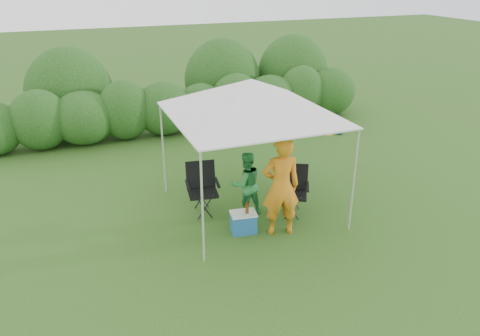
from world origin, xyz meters
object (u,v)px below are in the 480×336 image
object	(u,v)px
canopy	(251,98)
woman	(246,184)
chair_right	(293,187)
chair_left	(202,185)
man	(281,187)
cooler	(243,222)

from	to	relation	value
canopy	woman	xyz separation A→B (m)	(-0.16, -0.15, -1.77)
chair_right	chair_left	bearing A→B (deg)	-173.79
chair_right	man	size ratio (longest dim) A/B	0.52
man	canopy	bearing A→B (deg)	-70.00
woman	man	bearing A→B (deg)	107.33
woman	chair_left	bearing A→B (deg)	-30.78
cooler	chair_left	bearing A→B (deg)	122.12
canopy	cooler	world-z (taller)	canopy
chair_right	man	distance (m)	1.00
chair_right	chair_left	distance (m)	1.91
chair_right	man	bearing A→B (deg)	-104.44
canopy	woman	distance (m)	1.78
canopy	chair_right	xyz separation A→B (m)	(0.79, -0.42, -1.88)
man	cooler	size ratio (longest dim) A/B	3.66
man	woman	size ratio (longest dim) A/B	1.44
man	cooler	distance (m)	1.06
chair_right	man	world-z (taller)	man
canopy	man	xyz separation A→B (m)	(0.17, -1.09, -1.47)
canopy	woman	bearing A→B (deg)	-137.34
woman	cooler	xyz separation A→B (m)	(-0.32, -0.66, -0.48)
chair_left	woman	xyz separation A→B (m)	(0.82, -0.45, 0.08)
chair_right	cooler	world-z (taller)	chair_right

